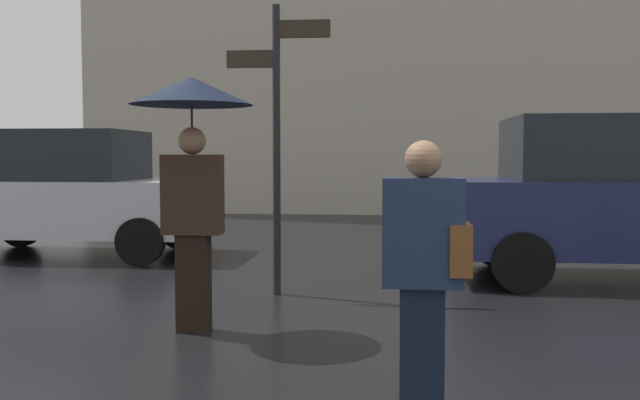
{
  "coord_description": "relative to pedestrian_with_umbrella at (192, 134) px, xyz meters",
  "views": [
    {
      "loc": [
        -0.81,
        -2.42,
        1.45
      ],
      "look_at": [
        -1.55,
        5.07,
        0.98
      ],
      "focal_mm": 39.36,
      "sensor_mm": 36.0,
      "label": 1
    }
  ],
  "objects": [
    {
      "name": "pedestrian_with_umbrella",
      "position": [
        0.0,
        0.0,
        0.0
      ],
      "size": [
        1.0,
        1.0,
        2.1
      ],
      "rotation": [
        0.0,
        0.0,
        1.39
      ],
      "color": "black",
      "rests_on": "ground"
    },
    {
      "name": "pedestrian_with_bag",
      "position": [
        1.81,
        -1.78,
        -0.76
      ],
      "size": [
        0.48,
        0.24,
        1.54
      ],
      "rotation": [
        0.0,
        0.0,
        4.77
      ],
      "color": "black",
      "rests_on": "ground"
    },
    {
      "name": "parked_car_left",
      "position": [
        -3.05,
        4.21,
        -0.7
      ],
      "size": [
        4.05,
        1.95,
        1.83
      ],
      "rotation": [
        0.0,
        0.0,
        3.43
      ],
      "color": "silver",
      "rests_on": "ground"
    },
    {
      "name": "parked_car_right",
      "position": [
        4.29,
        2.85,
        -0.67
      ],
      "size": [
        4.06,
        2.0,
        1.91
      ],
      "rotation": [
        0.0,
        0.0,
        0.09
      ],
      "color": "#1E234C",
      "rests_on": "ground"
    },
    {
      "name": "street_signpost",
      "position": [
        0.45,
        1.61,
        0.19
      ],
      "size": [
        1.08,
        0.08,
        3.01
      ],
      "color": "black",
      "rests_on": "ground"
    }
  ]
}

